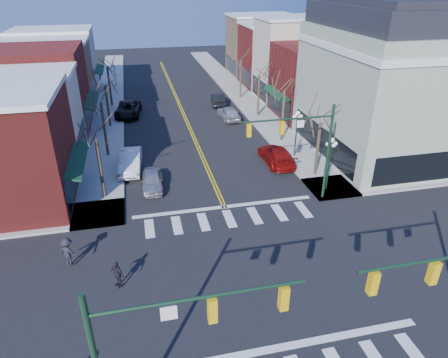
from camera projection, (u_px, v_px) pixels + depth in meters
ground at (256, 279)px, 21.86m from camera, size 160.00×160.00×0.00m
sidewalk_left at (105, 151)px, 37.46m from camera, size 3.50×70.00×0.15m
sidewalk_right at (281, 136)px, 40.90m from camera, size 3.50×70.00×0.15m
bldg_left_stucco_a at (17, 121)px, 34.02m from camera, size 10.00×7.00×7.50m
bldg_left_brick_b at (34, 91)px, 40.74m from camera, size 10.00×9.00×8.50m
bldg_left_tan at (48, 77)px, 48.06m from camera, size 10.00×7.50×7.80m
bldg_left_stucco_b at (57, 63)px, 54.69m from camera, size 10.00×8.00×8.20m
bldg_right_brick_a at (322, 82)px, 45.43m from camera, size 10.00×8.50×8.00m
bldg_right_stucco at (297, 60)px, 51.70m from camera, size 10.00×7.00×10.00m
bldg_right_brick_b at (277, 56)px, 58.55m from camera, size 10.00×8.00×8.50m
bldg_right_tan at (261, 46)px, 65.38m from camera, size 10.00×8.00×9.00m
victorian_corner at (392, 81)px, 34.65m from camera, size 12.25×14.25×13.30m
traffic_mast_near_left at (158, 347)px, 12.20m from camera, size 6.60×0.28×7.20m
traffic_mast_far_right at (305, 141)px, 27.22m from camera, size 6.60×0.28×7.20m
lamppost_corner at (330, 155)px, 29.50m from camera, size 0.36×0.36×4.33m
lamppost_midblock at (297, 126)px, 35.14m from camera, size 0.36×0.36×4.33m
tree_left_a at (101, 169)px, 28.67m from camera, size 0.24×0.24×4.76m
tree_left_b at (105, 130)px, 35.55m from camera, size 0.24×0.24×5.04m
tree_left_c at (108, 107)px, 42.60m from camera, size 0.24×0.24×4.55m
tree_left_d at (110, 87)px, 49.47m from camera, size 0.24×0.24×4.90m
tree_right_a at (317, 150)px, 32.00m from camera, size 0.24×0.24×4.62m
tree_right_b at (283, 116)px, 38.82m from camera, size 0.24×0.24×5.18m
tree_right_c at (258, 96)px, 45.84m from camera, size 0.24×0.24×4.83m
tree_right_d at (241, 80)px, 52.75m from camera, size 0.24×0.24×4.97m
car_left_near at (152, 180)px, 30.83m from camera, size 1.78×4.02×1.34m
car_left_mid at (130, 161)px, 33.66m from camera, size 2.09×5.05×1.63m
car_left_far at (128, 109)px, 46.86m from camera, size 3.41×6.06×1.60m
car_right_near at (276, 155)px, 34.94m from camera, size 2.15×5.29×1.53m
car_right_mid at (229, 113)px, 45.63m from camera, size 2.13×4.59×1.52m
car_right_far at (218, 99)px, 50.77m from camera, size 2.04×4.60×1.47m
pedestrian_dark_a at (117, 274)px, 20.84m from camera, size 0.88×0.92×1.54m
pedestrian_dark_b at (68, 252)px, 22.35m from camera, size 1.29×1.13×1.73m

